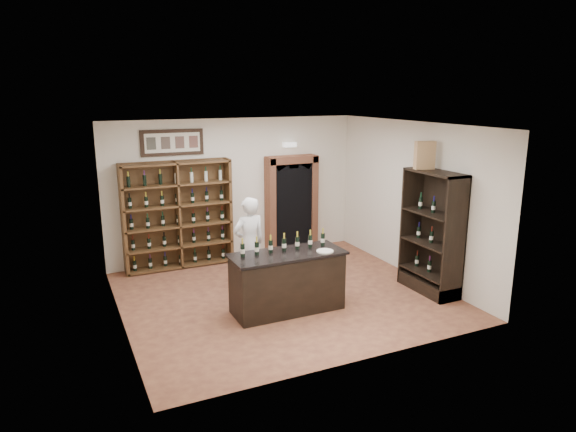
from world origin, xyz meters
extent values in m
plane|color=#9B613E|center=(0.00, 0.00, 0.00)|extent=(5.50, 5.50, 0.00)
plane|color=white|center=(0.00, 0.00, 3.00)|extent=(5.50, 5.50, 0.00)
cube|color=silver|center=(0.00, 2.50, 1.50)|extent=(5.50, 0.04, 3.00)
cube|color=silver|center=(-2.75, 0.00, 1.50)|extent=(0.04, 5.00, 3.00)
cube|color=silver|center=(2.75, 0.00, 1.50)|extent=(0.04, 5.00, 3.00)
cube|color=#55381D|center=(-1.30, 2.47, 1.10)|extent=(2.20, 0.02, 2.20)
cube|color=#55381D|center=(-2.37, 2.29, 1.10)|extent=(0.06, 0.38, 2.20)
cube|color=#55381D|center=(-0.23, 2.29, 1.10)|extent=(0.06, 0.38, 2.20)
cube|color=#55381D|center=(-1.30, 2.29, 1.10)|extent=(0.04, 0.38, 2.20)
cube|color=#55381D|center=(-1.30, 2.29, 0.04)|extent=(2.18, 0.38, 0.04)
cube|color=#55381D|center=(-1.30, 2.29, 0.46)|extent=(2.18, 0.38, 0.04)
cube|color=#55381D|center=(-1.30, 2.29, 0.89)|extent=(2.18, 0.38, 0.03)
cube|color=#55381D|center=(-1.30, 2.29, 1.31)|extent=(2.18, 0.38, 0.04)
cube|color=#55381D|center=(-1.30, 2.29, 1.74)|extent=(2.18, 0.38, 0.04)
cube|color=#55381D|center=(-1.30, 2.29, 2.16)|extent=(2.18, 0.38, 0.04)
cube|color=black|center=(-1.30, 2.47, 2.55)|extent=(1.25, 0.04, 0.52)
cube|color=black|center=(1.25, 2.34, 1.06)|extent=(0.97, 0.29, 2.05)
cube|color=#AF6443|center=(0.74, 2.32, 1.07)|extent=(0.14, 0.35, 2.15)
cube|color=#AF6443|center=(1.76, 2.32, 1.07)|extent=(0.14, 0.35, 2.15)
cube|color=#AF6443|center=(1.25, 2.32, 2.09)|extent=(1.15, 0.35, 0.16)
cube|color=white|center=(1.25, 2.42, 2.40)|extent=(0.30, 0.10, 0.10)
cube|color=black|center=(-0.20, -0.60, 0.47)|extent=(1.80, 0.70, 0.94)
cube|color=black|center=(-0.20, -0.60, 0.98)|extent=(1.88, 0.78, 0.04)
cylinder|color=black|center=(-0.92, -0.48, 1.10)|extent=(0.07, 0.07, 0.21)
cylinder|color=beige|center=(-0.92, -0.48, 1.09)|extent=(0.07, 0.07, 0.07)
cylinder|color=gold|center=(-0.92, -0.48, 1.25)|extent=(0.03, 0.03, 0.09)
cylinder|color=black|center=(-0.68, -0.48, 1.10)|extent=(0.07, 0.07, 0.21)
cylinder|color=beige|center=(-0.68, -0.48, 1.09)|extent=(0.07, 0.07, 0.07)
cylinder|color=gold|center=(-0.68, -0.48, 1.25)|extent=(0.03, 0.03, 0.09)
cylinder|color=black|center=(-0.44, -0.48, 1.10)|extent=(0.07, 0.07, 0.21)
cylinder|color=beige|center=(-0.44, -0.48, 1.09)|extent=(0.07, 0.07, 0.07)
cylinder|color=gold|center=(-0.44, -0.48, 1.25)|extent=(0.03, 0.03, 0.09)
cylinder|color=black|center=(-0.20, -0.48, 1.10)|extent=(0.07, 0.07, 0.21)
cylinder|color=beige|center=(-0.20, -0.48, 1.09)|extent=(0.07, 0.07, 0.07)
cylinder|color=gold|center=(-0.20, -0.48, 1.25)|extent=(0.03, 0.03, 0.09)
cylinder|color=black|center=(0.04, -0.48, 1.10)|extent=(0.07, 0.07, 0.21)
cylinder|color=beige|center=(0.04, -0.48, 1.09)|extent=(0.07, 0.07, 0.07)
cylinder|color=gold|center=(0.04, -0.48, 1.25)|extent=(0.03, 0.03, 0.09)
cylinder|color=black|center=(0.28, -0.48, 1.10)|extent=(0.07, 0.07, 0.21)
cylinder|color=beige|center=(0.28, -0.48, 1.09)|extent=(0.07, 0.07, 0.07)
cylinder|color=gold|center=(0.28, -0.48, 1.25)|extent=(0.03, 0.03, 0.09)
cylinder|color=black|center=(0.52, -0.48, 1.10)|extent=(0.07, 0.07, 0.21)
cylinder|color=beige|center=(0.52, -0.48, 1.09)|extent=(0.07, 0.07, 0.07)
cylinder|color=gold|center=(0.52, -0.48, 1.25)|extent=(0.03, 0.03, 0.09)
cube|color=black|center=(2.72, -0.90, 1.10)|extent=(0.02, 1.20, 2.20)
cube|color=black|center=(2.49, -1.48, 1.10)|extent=(0.48, 0.04, 2.20)
cube|color=black|center=(2.49, -0.32, 1.10)|extent=(0.48, 0.04, 2.20)
cube|color=black|center=(2.49, -0.90, 2.18)|extent=(0.48, 1.20, 0.04)
cube|color=black|center=(2.49, -0.90, 0.12)|extent=(0.48, 1.20, 0.24)
cube|color=black|center=(2.49, -0.90, 0.35)|extent=(0.48, 1.16, 0.03)
cube|color=black|center=(2.49, -0.90, 0.90)|extent=(0.48, 1.16, 0.03)
cube|color=black|center=(2.49, -0.90, 1.45)|extent=(0.48, 1.16, 0.03)
imported|color=silver|center=(-0.41, 0.59, 0.86)|extent=(0.67, 0.49, 1.71)
cylinder|color=beige|center=(0.38, -0.81, 1.01)|extent=(0.28, 0.28, 0.02)
cube|color=#A48156|center=(2.46, -0.62, 2.45)|extent=(0.38, 0.23, 0.49)
camera|label=1|loc=(-3.52, -7.79, 3.56)|focal=32.00mm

